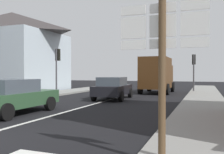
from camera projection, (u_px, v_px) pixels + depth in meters
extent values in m
plane|color=black|center=(106.00, 101.00, 15.50)|extent=(80.00, 80.00, 0.00)
cube|color=gray|center=(204.00, 108.00, 11.61)|extent=(2.40, 44.00, 0.14)
cube|color=gray|center=(10.00, 99.00, 15.64)|extent=(2.40, 44.00, 0.14)
cube|color=silver|center=(75.00, 109.00, 11.76)|extent=(0.16, 12.00, 0.01)
cube|color=silver|center=(12.00, 63.00, 24.02)|extent=(8.91, 7.19, 5.50)
pyramid|color=#383333|center=(12.00, 23.00, 23.96)|extent=(9.36, 7.55, 2.13)
cube|color=silver|center=(39.00, 85.00, 27.98)|extent=(5.35, 1.20, 0.70)
cube|color=#2D5133|center=(14.00, 99.00, 10.51)|extent=(1.75, 4.20, 0.60)
cube|color=#47515B|center=(10.00, 86.00, 10.27)|extent=(1.55, 2.10, 0.55)
cylinder|color=black|center=(20.00, 102.00, 12.08)|extent=(0.22, 0.64, 0.64)
cylinder|color=black|center=(50.00, 103.00, 11.47)|extent=(0.22, 0.64, 0.64)
cylinder|color=black|center=(6.00, 112.00, 8.94)|extent=(0.22, 0.64, 0.64)
cube|color=black|center=(113.00, 90.00, 16.52)|extent=(2.08, 4.33, 0.60)
cube|color=#47515B|center=(112.00, 81.00, 16.27)|extent=(1.71, 2.22, 0.55)
cylinder|color=black|center=(107.00, 92.00, 18.06)|extent=(0.27, 0.66, 0.64)
cylinder|color=black|center=(130.00, 93.00, 17.58)|extent=(0.27, 0.66, 0.64)
cylinder|color=black|center=(94.00, 96.00, 15.47)|extent=(0.27, 0.66, 0.64)
cylinder|color=black|center=(121.00, 96.00, 14.99)|extent=(0.27, 0.66, 0.64)
cube|color=#4C2D14|center=(156.00, 73.00, 21.02)|extent=(2.22, 3.71, 2.60)
cube|color=#4C2D14|center=(161.00, 76.00, 23.36)|extent=(2.10, 1.31, 2.00)
cube|color=#47515B|center=(161.00, 68.00, 23.39)|extent=(1.76, 0.11, 0.70)
cylinder|color=black|center=(149.00, 87.00, 23.72)|extent=(0.29, 0.90, 0.90)
cylinder|color=black|center=(173.00, 87.00, 22.93)|extent=(0.29, 0.90, 0.90)
cylinder|color=black|center=(140.00, 89.00, 20.54)|extent=(0.29, 0.90, 0.90)
cylinder|color=black|center=(167.00, 89.00, 19.76)|extent=(0.29, 0.90, 0.90)
cylinder|color=brown|center=(162.00, 80.00, 4.67)|extent=(0.14, 0.14, 3.20)
cube|color=white|center=(133.00, 11.00, 4.90)|extent=(0.50, 0.03, 0.18)
cube|color=black|center=(133.00, 11.00, 4.92)|extent=(0.43, 0.01, 0.13)
cube|color=white|center=(133.00, 28.00, 4.90)|extent=(0.50, 0.03, 0.42)
cube|color=black|center=(133.00, 28.00, 4.92)|extent=(0.43, 0.01, 0.32)
cube|color=white|center=(133.00, 45.00, 4.91)|extent=(0.50, 0.03, 0.18)
cube|color=black|center=(133.00, 45.00, 4.93)|extent=(0.43, 0.01, 0.13)
cube|color=white|center=(163.00, 8.00, 4.69)|extent=(0.50, 0.03, 0.18)
cube|color=black|center=(163.00, 8.00, 4.71)|extent=(0.43, 0.01, 0.13)
cube|color=white|center=(163.00, 26.00, 4.70)|extent=(0.50, 0.03, 0.42)
cube|color=black|center=(163.00, 26.00, 4.72)|extent=(0.43, 0.01, 0.32)
cube|color=white|center=(163.00, 44.00, 4.70)|extent=(0.50, 0.03, 0.18)
cube|color=black|center=(163.00, 44.00, 4.72)|extent=(0.43, 0.01, 0.13)
cube|color=white|center=(195.00, 5.00, 4.49)|extent=(0.50, 0.03, 0.18)
cube|color=black|center=(195.00, 5.00, 4.51)|extent=(0.43, 0.01, 0.13)
cube|color=white|center=(195.00, 24.00, 4.50)|extent=(0.50, 0.03, 0.42)
cube|color=black|center=(195.00, 24.00, 4.51)|extent=(0.43, 0.01, 0.32)
cube|color=white|center=(195.00, 42.00, 4.50)|extent=(0.50, 0.03, 0.18)
cube|color=black|center=(195.00, 42.00, 4.52)|extent=(0.43, 0.01, 0.13)
cylinder|color=#47474C|center=(194.00, 73.00, 22.19)|extent=(0.12, 0.12, 3.41)
cube|color=black|center=(194.00, 60.00, 22.36)|extent=(0.30, 0.28, 0.90)
sphere|color=red|center=(194.00, 57.00, 22.49)|extent=(0.18, 0.18, 0.18)
sphere|color=#3C2303|center=(194.00, 60.00, 22.49)|extent=(0.18, 0.18, 0.18)
sphere|color=black|center=(194.00, 63.00, 22.50)|extent=(0.18, 0.18, 0.18)
cylinder|color=#47474C|center=(56.00, 72.00, 18.90)|extent=(0.12, 0.12, 3.59)
cube|color=black|center=(58.00, 55.00, 19.07)|extent=(0.30, 0.28, 0.90)
sphere|color=red|center=(59.00, 51.00, 19.20)|extent=(0.18, 0.18, 0.18)
sphere|color=#3C2303|center=(59.00, 55.00, 19.20)|extent=(0.18, 0.18, 0.18)
sphere|color=black|center=(59.00, 59.00, 19.20)|extent=(0.18, 0.18, 0.18)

